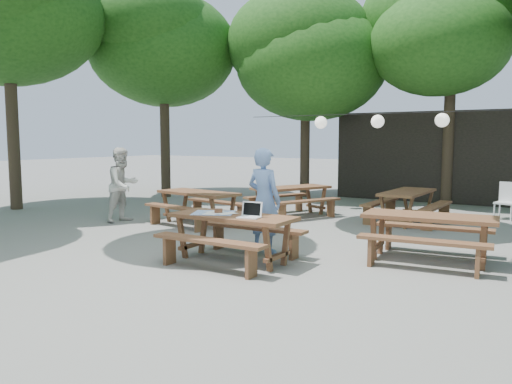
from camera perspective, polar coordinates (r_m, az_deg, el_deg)
The scene contains 13 objects.
ground at distance 8.06m, azimuth 1.32°, elevation -7.85°, with size 80.00×80.00×0.00m, color #61615C.
pavilion at distance 17.61m, azimuth 20.35°, elevation 3.91°, with size 6.00×3.00×2.80m, color black.
main_picnic_table at distance 7.92m, azimuth -2.66°, elevation -5.22°, with size 2.00×1.58×0.75m.
picnic_table_nw at distance 11.48m, azimuth -6.61°, elevation -1.75°, with size 2.14×1.88×0.75m.
picnic_table_ne at distance 8.38m, azimuth 19.10°, elevation -4.94°, with size 2.06×1.75×0.75m.
picnic_table_far_w at distance 12.64m, azimuth 4.05°, elevation -1.02°, with size 2.24×2.40×0.75m.
picnic_table_far_e at distance 12.07m, azimuth 16.90°, elevation -1.59°, with size 1.65×2.03×0.75m.
woman at distance 8.52m, azimuth 0.93°, elevation -0.96°, with size 0.65×0.43×1.79m, color #789CDB.
second_person at distance 12.14m, azimuth -14.97°, elevation 0.81°, with size 0.85×0.66×1.75m, color silver.
plastic_chair at distance 13.55m, azimuth 26.63°, elevation -1.73°, with size 0.52×0.52×0.90m.
laptop at distance 7.57m, azimuth -0.65°, elevation -2.48°, with size 0.36×0.30×0.24m.
tabletop_clutter at distance 8.06m, azimuth -4.73°, elevation -2.34°, with size 0.82×0.77×0.08m.
paper_lanterns at distance 13.42m, azimuth 13.78°, elevation 7.86°, with size 9.00×0.34×0.38m.
Camera 1 is at (3.94, -6.76, 1.93)m, focal length 35.00 mm.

